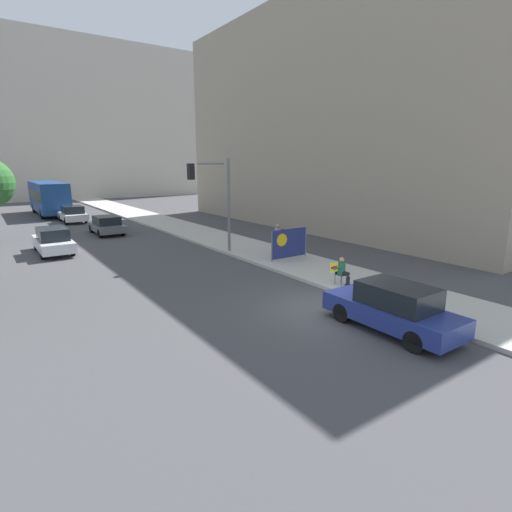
# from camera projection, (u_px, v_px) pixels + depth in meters

# --- Properties ---
(ground_plane) EXTENTS (160.00, 160.00, 0.00)m
(ground_plane) POSITION_uv_depth(u_px,v_px,m) (332.00, 310.00, 14.38)
(ground_plane) COLOR #444447
(sidewalk_curb) EXTENTS (3.72, 90.00, 0.15)m
(sidewalk_curb) POSITION_uv_depth(u_px,v_px,m) (213.00, 238.00, 28.24)
(sidewalk_curb) COLOR #B7B2A8
(sidewalk_curb) RESTS_ON ground_plane
(building_backdrop_far) EXTENTS (52.00, 12.00, 23.03)m
(building_backdrop_far) POSITION_uv_depth(u_px,v_px,m) (31.00, 120.00, 58.94)
(building_backdrop_far) COLOR #BCB2A3
(building_backdrop_far) RESTS_ON ground_plane
(building_backdrop_right) EXTENTS (10.00, 32.00, 17.31)m
(building_backdrop_right) POSITION_uv_depth(u_px,v_px,m) (338.00, 120.00, 32.68)
(building_backdrop_right) COLOR gray
(building_backdrop_right) RESTS_ON ground_plane
(seated_protester) EXTENTS (0.96, 0.77, 1.18)m
(seated_protester) POSITION_uv_depth(u_px,v_px,m) (342.00, 270.00, 16.79)
(seated_protester) COLOR #474C56
(seated_protester) RESTS_ON sidewalk_curb
(pedestrian_behind) EXTENTS (0.34, 0.34, 1.80)m
(pedestrian_behind) POSITION_uv_depth(u_px,v_px,m) (278.00, 239.00, 22.22)
(pedestrian_behind) COLOR #424247
(pedestrian_behind) RESTS_ON sidewalk_curb
(protest_banner) EXTENTS (2.40, 0.06, 1.64)m
(protest_banner) POSITION_uv_depth(u_px,v_px,m) (289.00, 243.00, 21.36)
(protest_banner) COLOR slate
(protest_banner) RESTS_ON sidewalk_curb
(traffic_light_pole) EXTENTS (2.69, 2.46, 5.33)m
(traffic_light_pole) POSITION_uv_depth(u_px,v_px,m) (215.00, 190.00, 22.19)
(traffic_light_pole) COLOR slate
(traffic_light_pole) RESTS_ON sidewalk_curb
(parked_car_curbside) EXTENTS (1.72, 4.38, 1.55)m
(parked_car_curbside) POSITION_uv_depth(u_px,v_px,m) (393.00, 308.00, 12.48)
(parked_car_curbside) COLOR navy
(parked_car_curbside) RESTS_ON ground_plane
(car_on_road_nearest) EXTENTS (1.76, 4.52, 1.52)m
(car_on_road_nearest) POSITION_uv_depth(u_px,v_px,m) (53.00, 241.00, 23.50)
(car_on_road_nearest) COLOR silver
(car_on_road_nearest) RESTS_ON ground_plane
(car_on_road_midblock) EXTENTS (1.86, 4.22, 1.37)m
(car_on_road_midblock) POSITION_uv_depth(u_px,v_px,m) (107.00, 225.00, 29.96)
(car_on_road_midblock) COLOR #565B60
(car_on_road_midblock) RESTS_ON ground_plane
(car_on_road_distant) EXTENTS (1.87, 4.30, 1.50)m
(car_on_road_distant) POSITION_uv_depth(u_px,v_px,m) (73.00, 214.00, 36.07)
(car_on_road_distant) COLOR white
(car_on_road_distant) RESTS_ON ground_plane
(city_bus_on_road) EXTENTS (2.60, 10.06, 3.36)m
(city_bus_on_road) POSITION_uv_depth(u_px,v_px,m) (49.00, 196.00, 41.02)
(city_bus_on_road) COLOR navy
(city_bus_on_road) RESTS_ON ground_plane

